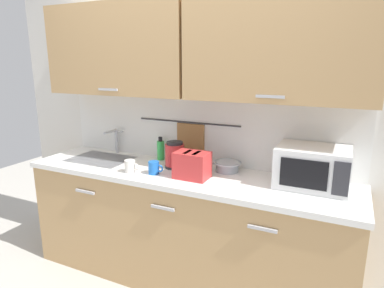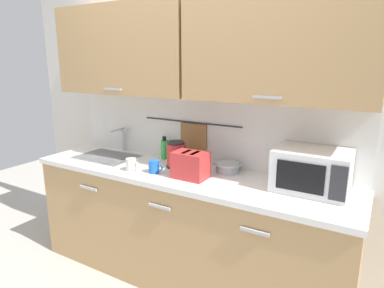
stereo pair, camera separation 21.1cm
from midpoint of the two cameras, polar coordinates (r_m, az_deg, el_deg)
counter_unit at (r=2.71m, az=-3.96°, el=-13.74°), size 2.53×0.64×0.90m
back_wall_assembly at (r=2.61m, az=-1.64°, el=9.72°), size 3.70×0.41×2.50m
sink_faucet at (r=3.12m, az=-14.87°, el=1.03°), size 0.09×0.17×0.22m
microwave at (r=2.32m, az=17.39°, el=-3.80°), size 0.46×0.35×0.27m
electric_kettle at (r=2.62m, az=-5.16°, el=-1.91°), size 0.23×0.16×0.21m
dish_soap_bottle at (r=2.85m, az=-7.47°, el=-0.98°), size 0.06×0.06×0.20m
mug_near_sink at (r=2.51m, az=-8.87°, el=-4.04°), size 0.12×0.08×0.09m
mixing_bowl at (r=2.54m, az=3.64°, el=-3.74°), size 0.21×0.21×0.08m
toaster at (r=2.39m, az=-2.53°, el=-3.62°), size 0.26×0.17×0.19m
mug_by_kettle at (r=2.58m, az=-12.78°, el=-3.74°), size 0.12×0.08×0.09m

